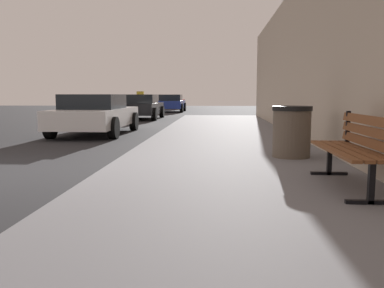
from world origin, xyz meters
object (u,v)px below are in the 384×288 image
object	(u,v)px
trash_bin	(292,131)
car_white	(96,114)
car_black	(141,107)
car_red	(173,101)
car_blue	(171,103)
bench	(356,145)

from	to	relation	value
trash_bin	car_white	size ratio (longest dim) A/B	0.20
car_black	car_red	bearing A→B (deg)	90.42
car_white	car_blue	bearing A→B (deg)	88.46
car_white	car_black	world-z (taller)	car_black
car_blue	bench	bearing A→B (deg)	-78.59
trash_bin	car_red	world-z (taller)	car_red
car_white	car_black	distance (m)	8.23
bench	trash_bin	world-z (taller)	trash_bin
trash_bin	car_red	bearing A→B (deg)	100.19
bench	car_blue	xyz separation A→B (m)	(-5.06, 25.06, -0.02)
trash_bin	car_red	distance (m)	30.50
car_black	trash_bin	bearing A→B (deg)	-68.86
bench	car_red	xyz separation A→B (m)	(-5.72, 32.40, -0.02)
trash_bin	car_black	world-z (taller)	car_black
car_white	car_blue	size ratio (longest dim) A/B	1.09
bench	trash_bin	xyz separation A→B (m)	(-0.33, 2.38, -0.06)
trash_bin	car_blue	size ratio (longest dim) A/B	0.22
car_black	bench	bearing A→B (deg)	-70.73
trash_bin	car_black	size ratio (longest dim) A/B	0.21
car_black	car_red	distance (m)	16.37
bench	car_blue	bearing A→B (deg)	101.24
car_blue	car_red	size ratio (longest dim) A/B	0.90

